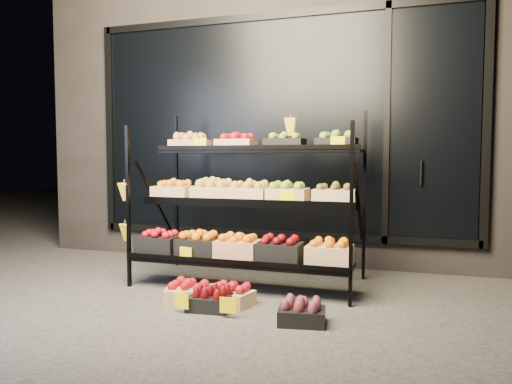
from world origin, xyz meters
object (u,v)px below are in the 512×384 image
(floor_crate_midleft, at_px, (210,300))
(floor_crate_midright, at_px, (231,294))
(floor_crate_left, at_px, (189,292))
(display_rack, at_px, (247,202))

(floor_crate_midleft, relative_size, floor_crate_midright, 0.93)
(floor_crate_left, height_order, floor_crate_midright, floor_crate_left)
(display_rack, height_order, floor_crate_left, display_rack)
(display_rack, xyz_separation_m, floor_crate_midright, (0.10, -0.66, -0.70))
(display_rack, xyz_separation_m, floor_crate_left, (-0.26, -0.72, -0.70))
(floor_crate_midright, bearing_deg, floor_crate_midleft, -105.17)
(floor_crate_left, xyz_separation_m, floor_crate_midright, (0.35, 0.06, -0.01))
(floor_crate_left, bearing_deg, floor_crate_midright, -6.63)
(floor_crate_left, distance_m, floor_crate_midleft, 0.28)
(display_rack, bearing_deg, floor_crate_midright, -81.71)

